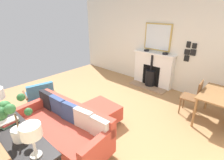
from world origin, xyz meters
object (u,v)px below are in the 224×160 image
object	(u,v)px
book_stack	(9,122)
table_lamp_far_end	(31,133)
sofa	(64,127)
dining_chair_near_fireplace	(194,95)
dining_table	(222,99)
ottoman	(101,112)
potted_plant	(12,118)
fireplace	(152,71)
mantel_bowl_near	(147,50)
console_table	(17,136)
armchair_accent	(40,94)
mantel_bowl_far	(165,53)

from	to	relation	value
book_stack	table_lamp_far_end	bearing A→B (deg)	89.90
sofa	dining_chair_near_fireplace	bearing A→B (deg)	151.15
book_stack	dining_table	size ratio (longest dim) A/B	0.27
ottoman	table_lamp_far_end	xyz separation A→B (m)	(1.69, 0.62, 0.83)
table_lamp_far_end	potted_plant	bearing A→B (deg)	-83.99
fireplace	book_stack	bearing A→B (deg)	-1.23
table_lamp_far_end	potted_plant	world-z (taller)	potted_plant
sofa	book_stack	bearing A→B (deg)	-19.23
mantel_bowl_near	console_table	world-z (taller)	mantel_bowl_near
fireplace	console_table	distance (m)	4.30
armchair_accent	mantel_bowl_far	bearing A→B (deg)	153.04
mantel_bowl_far	dining_table	size ratio (longest dim) A/B	0.15
sofa	table_lamp_far_end	xyz separation A→B (m)	(0.78, 0.65, 0.72)
mantel_bowl_near	fireplace	bearing A→B (deg)	84.80
fireplace	table_lamp_far_end	world-z (taller)	table_lamp_far_end
mantel_bowl_far	ottoman	bearing A→B (deg)	-3.13
console_table	potted_plant	size ratio (longest dim) A/B	2.71
mantel_bowl_far	console_table	size ratio (longest dim) A/B	0.09
mantel_bowl_near	book_stack	bearing A→B (deg)	2.75
sofa	armchair_accent	distance (m)	1.51
fireplace	mantel_bowl_near	size ratio (longest dim) A/B	8.43
console_table	book_stack	size ratio (longest dim) A/B	5.85
sofa	dining_chair_near_fireplace	size ratio (longest dim) A/B	2.24
mantel_bowl_far	ottoman	size ratio (longest dim) A/B	0.20
mantel_bowl_near	dining_chair_near_fireplace	xyz separation A→B (m)	(0.92, 1.92, -0.62)
armchair_accent	sofa	bearing A→B (deg)	79.42
mantel_bowl_far	sofa	size ratio (longest dim) A/B	0.08
fireplace	dining_chair_near_fireplace	xyz separation A→B (m)	(0.89, 1.62, 0.01)
console_table	book_stack	world-z (taller)	book_stack
fireplace	armchair_accent	size ratio (longest dim) A/B	1.78
mantel_bowl_near	ottoman	xyz separation A→B (m)	(2.63, 0.51, -0.89)
armchair_accent	dining_chair_near_fireplace	size ratio (longest dim) A/B	0.89
armchair_accent	potted_plant	bearing A→B (deg)	56.84
mantel_bowl_near	book_stack	xyz separation A→B (m)	(4.32, 0.21, -0.38)
sofa	potted_plant	world-z (taller)	potted_plant
fireplace	armchair_accent	bearing A→B (deg)	-21.98
sofa	ottoman	bearing A→B (deg)	178.12
potted_plant	book_stack	world-z (taller)	potted_plant
sofa	ottoman	distance (m)	0.92
sofa	book_stack	xyz separation A→B (m)	(0.78, -0.27, 0.41)
armchair_accent	book_stack	world-z (taller)	book_stack
armchair_accent	table_lamp_far_end	size ratio (longest dim) A/B	1.74
mantel_bowl_near	dining_table	size ratio (longest dim) A/B	0.15
table_lamp_far_end	dining_chair_near_fireplace	distance (m)	3.54
ottoman	dining_chair_near_fireplace	xyz separation A→B (m)	(-1.71, 1.41, 0.26)
sofa	mantel_bowl_far	bearing A→B (deg)	177.19
fireplace	book_stack	xyz separation A→B (m)	(4.29, -0.09, 0.26)
console_table	dining_table	xyz separation A→B (m)	(-3.39, 1.99, -0.02)
fireplace	mantel_bowl_near	bearing A→B (deg)	-95.20
console_table	potted_plant	xyz separation A→B (m)	(0.05, 0.19, 0.43)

